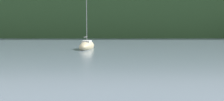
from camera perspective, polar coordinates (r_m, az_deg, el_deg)
The scene contains 2 objects.
wooded_hillside at distance 116.51m, azimuth -5.54°, elevation 6.55°, with size 352.00×51.21×26.54m.
sailboat_far_2 at distance 45.14m, azimuth -5.96°, elevation 1.07°, with size 3.14×8.49×11.85m.
Camera 1 is at (-0.11, 28.04, 3.94)m, focal length 38.63 mm.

